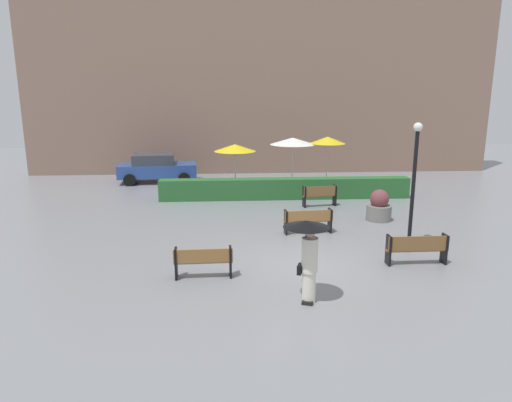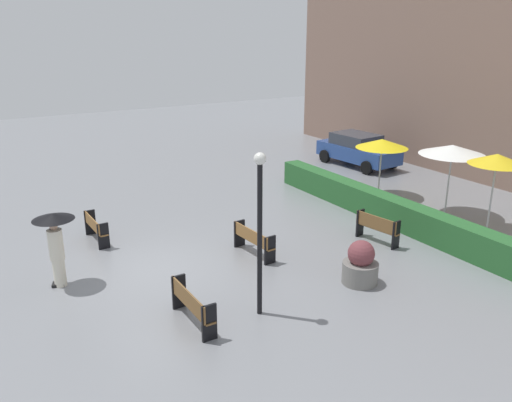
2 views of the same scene
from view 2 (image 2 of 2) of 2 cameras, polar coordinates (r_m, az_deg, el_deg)
The scene contains 13 objects.
ground_plane at distance 15.32m, azimuth -11.13°, elevation -7.24°, with size 60.00×60.00×0.00m, color gray.
bench_near_right at distance 12.31m, azimuth -7.05°, elevation -11.08°, with size 1.78×0.36×0.88m.
bench_mid_center at distance 15.70m, azimuth -0.33°, elevation -4.21°, with size 1.73×0.50×0.86m.
bench_near_left at distance 17.45m, azimuth -17.13°, elevation -2.72°, with size 1.57×0.39×0.84m.
bench_back_row at distance 17.03m, azimuth 13.06°, elevation -2.74°, with size 1.55×0.56×0.91m.
pedestrian_with_umbrella at distance 14.57m, azimuth -21.05°, elevation -3.77°, with size 1.07×1.07×2.00m.
planter_pot at distance 14.31m, azimuth 11.33°, elevation -6.85°, with size 0.96×0.96×1.21m.
lamp_post at distance 11.83m, azimuth 0.41°, elevation -1.94°, with size 0.28×0.28×3.97m.
patio_umbrella_yellow at distance 21.41m, azimuth 13.58°, elevation 6.11°, with size 2.07×2.07×2.35m.
patio_umbrella_white at distance 19.81m, azimuth 20.64°, elevation 5.24°, with size 2.31×2.31×2.61m.
patio_umbrella_yellow_far at distance 18.76m, azimuth 24.81°, elevation 4.14°, with size 1.82×1.82×2.65m.
hedge_strip at distance 18.99m, azimuth 13.84°, elevation -0.77°, with size 11.63×0.70×0.96m, color #28602D.
parked_car at distance 26.47m, azimuth 11.01°, elevation 5.57°, with size 4.33×2.26×1.57m.
Camera 2 is at (13.13, -4.44, 6.54)m, focal length 36.67 mm.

